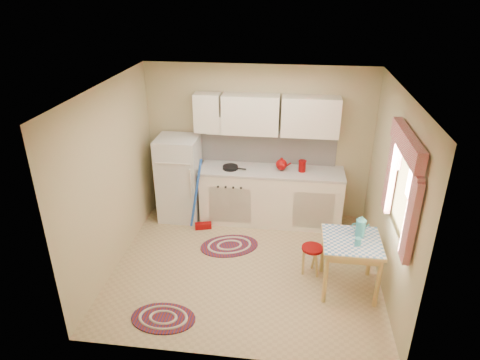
# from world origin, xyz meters

# --- Properties ---
(room_shell) EXTENTS (3.64, 3.60, 2.52)m
(room_shell) POSITION_xyz_m (0.16, 0.24, 1.60)
(room_shell) COLOR tan
(room_shell) RESTS_ON ground
(fridge) EXTENTS (0.65, 0.60, 1.40)m
(fridge) POSITION_xyz_m (-1.25, 1.25, 0.70)
(fridge) COLOR silver
(fridge) RESTS_ON ground
(broom) EXTENTS (0.30, 0.19, 1.20)m
(broom) POSITION_xyz_m (-0.80, 0.90, 0.60)
(broom) COLOR blue
(broom) RESTS_ON ground
(base_cabinets) EXTENTS (2.25, 0.60, 0.88)m
(base_cabinets) POSITION_xyz_m (0.25, 1.30, 0.44)
(base_cabinets) COLOR white
(base_cabinets) RESTS_ON ground
(countertop) EXTENTS (2.27, 0.62, 0.04)m
(countertop) POSITION_xyz_m (0.25, 1.30, 0.90)
(countertop) COLOR #B8B4AE
(countertop) RESTS_ON base_cabinets
(frying_pan) EXTENTS (0.29, 0.29, 0.05)m
(frying_pan) POSITION_xyz_m (-0.40, 1.25, 0.94)
(frying_pan) COLOR black
(frying_pan) RESTS_ON countertop
(red_kettle) EXTENTS (0.21, 0.19, 0.20)m
(red_kettle) POSITION_xyz_m (0.40, 1.30, 1.02)
(red_kettle) COLOR #7D0405
(red_kettle) RESTS_ON countertop
(red_canister) EXTENTS (0.12, 0.12, 0.16)m
(red_canister) POSITION_xyz_m (0.72, 1.30, 1.00)
(red_canister) COLOR #7D0405
(red_canister) RESTS_ON countertop
(table) EXTENTS (0.72, 0.72, 0.72)m
(table) POSITION_xyz_m (1.35, -0.28, 0.36)
(table) COLOR #D6B86B
(table) RESTS_ON ground
(stool) EXTENTS (0.38, 0.38, 0.42)m
(stool) POSITION_xyz_m (0.89, -0.04, 0.21)
(stool) COLOR #7D0405
(stool) RESTS_ON ground
(coffee_pot) EXTENTS (0.19, 0.17, 0.30)m
(coffee_pot) POSITION_xyz_m (1.45, -0.16, 0.87)
(coffee_pot) COLOR teal
(coffee_pot) RESTS_ON table
(mug) EXTENTS (0.08, 0.08, 0.10)m
(mug) POSITION_xyz_m (1.40, -0.38, 0.77)
(mug) COLOR teal
(mug) RESTS_ON table
(rug_center) EXTENTS (1.02, 0.85, 0.02)m
(rug_center) POSITION_xyz_m (-0.31, 0.45, 0.01)
(rug_center) COLOR maroon
(rug_center) RESTS_ON ground
(rug_left) EXTENTS (0.78, 0.52, 0.02)m
(rug_left) POSITION_xyz_m (-0.85, -1.14, 0.01)
(rug_left) COLOR maroon
(rug_left) RESTS_ON ground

